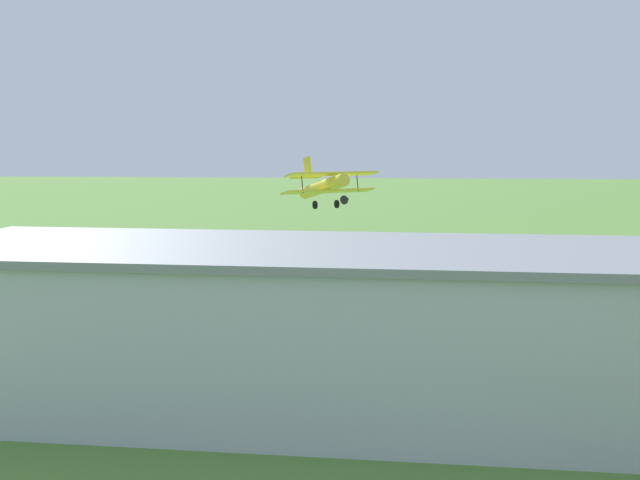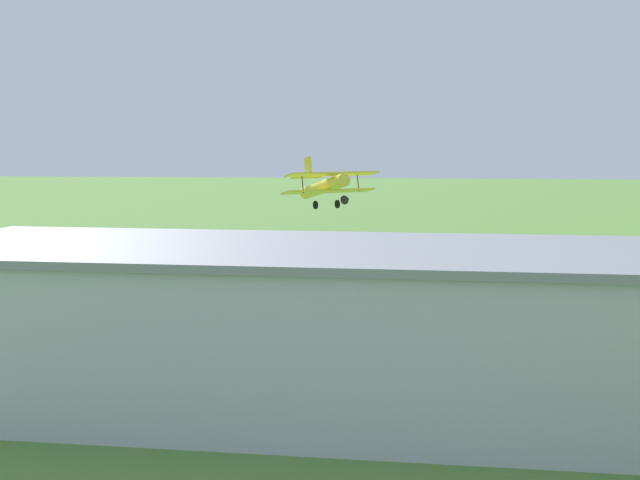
% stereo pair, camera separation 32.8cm
% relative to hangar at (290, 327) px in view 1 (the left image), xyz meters
% --- Properties ---
extents(ground_plane, '(400.00, 400.00, 0.00)m').
position_rel_hangar_xyz_m(ground_plane, '(-1.20, -28.34, -3.73)').
color(ground_plane, '#568438').
extents(hangar, '(33.47, 13.28, 7.43)m').
position_rel_hangar_xyz_m(hangar, '(0.00, 0.00, 0.00)').
color(hangar, '#B7BCC6').
rests_on(hangar, ground_plane).
extents(biplane, '(7.37, 7.41, 4.00)m').
position_rel_hangar_xyz_m(biplane, '(0.97, -26.63, 4.92)').
color(biplane, yellow).
extents(car_yellow, '(2.63, 4.66, 1.67)m').
position_rel_hangar_xyz_m(car_yellow, '(17.80, -13.02, -2.86)').
color(car_yellow, gold).
rests_on(car_yellow, ground_plane).
extents(person_at_fence_line, '(0.48, 0.48, 1.68)m').
position_rel_hangar_xyz_m(person_at_fence_line, '(12.53, -18.30, -2.89)').
color(person_at_fence_line, beige).
rests_on(person_at_fence_line, ground_plane).
extents(person_by_parked_cars, '(0.45, 0.45, 1.61)m').
position_rel_hangar_xyz_m(person_by_parked_cars, '(3.59, -18.61, -2.93)').
color(person_by_parked_cars, '#3F3F47').
rests_on(person_by_parked_cars, ground_plane).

